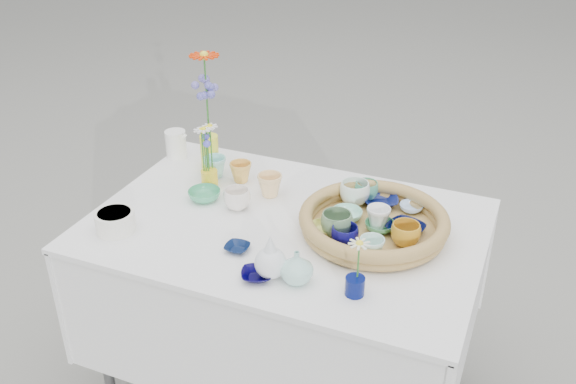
% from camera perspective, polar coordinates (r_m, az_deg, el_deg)
% --- Properties ---
extents(wicker_tray, '(0.47, 0.47, 0.08)m').
position_cam_1_polar(wicker_tray, '(2.04, 7.62, -2.73)').
color(wicker_tray, olive).
rests_on(wicker_tray, display_table).
extents(tray_ceramic_0, '(0.16, 0.16, 0.03)m').
position_cam_1_polar(tray_ceramic_0, '(2.18, 8.20, -0.75)').
color(tray_ceramic_0, navy).
rests_on(tray_ceramic_0, wicker_tray).
extents(tray_ceramic_1, '(0.14, 0.14, 0.03)m').
position_cam_1_polar(tray_ceramic_1, '(2.04, 10.41, -3.24)').
color(tray_ceramic_1, black).
rests_on(tray_ceramic_1, wicker_tray).
extents(tray_ceramic_2, '(0.11, 0.11, 0.07)m').
position_cam_1_polar(tray_ceramic_2, '(1.97, 10.41, -3.72)').
color(tray_ceramic_2, gold).
rests_on(tray_ceramic_2, wicker_tray).
extents(tray_ceramic_3, '(0.11, 0.11, 0.03)m').
position_cam_1_polar(tray_ceramic_3, '(2.03, 8.15, -3.03)').
color(tray_ceramic_3, '#41915E').
rests_on(tray_ceramic_3, wicker_tray).
extents(tray_ceramic_4, '(0.10, 0.10, 0.08)m').
position_cam_1_polar(tray_ceramic_4, '(1.98, 4.34, -2.88)').
color(tray_ceramic_4, '#628860').
rests_on(tray_ceramic_4, wicker_tray).
extents(tray_ceramic_5, '(0.12, 0.12, 0.03)m').
position_cam_1_polar(tray_ceramic_5, '(2.08, 5.24, -2.04)').
color(tray_ceramic_5, '#99E3C8').
rests_on(tray_ceramic_5, wicker_tray).
extents(tray_ceramic_6, '(0.13, 0.13, 0.08)m').
position_cam_1_polar(tray_ceramic_6, '(2.16, 5.95, -0.10)').
color(tray_ceramic_6, white).
rests_on(tray_ceramic_6, wicker_tray).
extents(tray_ceramic_7, '(0.10, 0.10, 0.07)m').
position_cam_1_polar(tray_ceramic_7, '(2.04, 8.03, -2.27)').
color(tray_ceramic_7, white).
rests_on(tray_ceramic_7, wicker_tray).
extents(tray_ceramic_8, '(0.09, 0.09, 0.02)m').
position_cam_1_polar(tray_ceramic_8, '(2.16, 10.90, -1.37)').
color(tray_ceramic_8, '#AFD1FE').
rests_on(tray_ceramic_8, wicker_tray).
extents(tray_ceramic_9, '(0.09, 0.09, 0.07)m').
position_cam_1_polar(tray_ceramic_9, '(1.94, 5.07, -3.90)').
color(tray_ceramic_9, '#0C0955').
rests_on(tray_ceramic_9, wicker_tray).
extents(tray_ceramic_10, '(0.11, 0.11, 0.03)m').
position_cam_1_polar(tray_ceramic_10, '(2.00, 3.15, -3.31)').
color(tray_ceramic_10, '#EDEA6B').
rests_on(tray_ceramic_10, wicker_tray).
extents(tray_ceramic_11, '(0.09, 0.09, 0.07)m').
position_cam_1_polar(tray_ceramic_11, '(1.89, 7.45, -5.01)').
color(tray_ceramic_11, silver).
rests_on(tray_ceramic_11, wicker_tray).
extents(tray_ceramic_12, '(0.10, 0.10, 0.06)m').
position_cam_1_polar(tray_ceramic_12, '(2.20, 6.98, 0.14)').
color(tray_ceramic_12, '#489C7A').
rests_on(tray_ceramic_12, wicker_tray).
extents(loose_ceramic_0, '(0.09, 0.09, 0.07)m').
position_cam_1_polar(loose_ceramic_0, '(2.33, -4.22, 1.77)').
color(loose_ceramic_0, '#E9AF4B').
rests_on(loose_ceramic_0, display_table).
extents(loose_ceramic_1, '(0.11, 0.11, 0.08)m').
position_cam_1_polar(loose_ceramic_1, '(2.23, -1.62, 0.61)').
color(loose_ceramic_1, '#FFD38D').
rests_on(loose_ceramic_1, display_table).
extents(loose_ceramic_2, '(0.13, 0.13, 0.04)m').
position_cam_1_polar(loose_ceramic_2, '(2.24, -7.44, -0.27)').
color(loose_ceramic_2, '#42A773').
rests_on(loose_ceramic_2, display_table).
extents(loose_ceramic_3, '(0.09, 0.09, 0.07)m').
position_cam_1_polar(loose_ceramic_3, '(2.16, -4.55, -0.62)').
color(loose_ceramic_3, white).
rests_on(loose_ceramic_3, display_table).
extents(loose_ceramic_4, '(0.08, 0.08, 0.02)m').
position_cam_1_polar(loose_ceramic_4, '(1.96, -4.54, -4.96)').
color(loose_ceramic_4, '#09173D').
rests_on(loose_ceramic_4, display_table).
extents(loose_ceramic_5, '(0.09, 0.09, 0.08)m').
position_cam_1_polar(loose_ceramic_5, '(2.38, -6.50, 2.23)').
color(loose_ceramic_5, '#98E6DD').
rests_on(loose_ceramic_5, display_table).
extents(loose_ceramic_6, '(0.12, 0.12, 0.02)m').
position_cam_1_polar(loose_ceramic_6, '(1.84, -2.77, -7.37)').
color(loose_ceramic_6, '#050134').
rests_on(loose_ceramic_6, display_table).
extents(fluted_bowl, '(0.14, 0.14, 0.07)m').
position_cam_1_polar(fluted_bowl, '(2.11, -15.11, -2.53)').
color(fluted_bowl, white).
rests_on(fluted_bowl, display_table).
extents(bud_vase_paleblue, '(0.11, 0.11, 0.14)m').
position_cam_1_polar(bud_vase_paleblue, '(1.81, -1.58, -5.69)').
color(bud_vase_paleblue, white).
rests_on(bud_vase_paleblue, display_table).
extents(bud_vase_seafoam, '(0.12, 0.12, 0.10)m').
position_cam_1_polar(bud_vase_seafoam, '(1.80, 0.77, -6.67)').
color(bud_vase_seafoam, '#A4DACE').
rests_on(bud_vase_seafoam, display_table).
extents(bud_vase_cobalt, '(0.07, 0.07, 0.05)m').
position_cam_1_polar(bud_vase_cobalt, '(1.78, 5.96, -8.31)').
color(bud_vase_cobalt, '#040E4E').
rests_on(bud_vase_cobalt, display_table).
extents(single_daisy, '(0.07, 0.07, 0.13)m').
position_cam_1_polar(single_daisy, '(1.74, 6.28, -6.07)').
color(single_daisy, '#EAEFCE').
rests_on(single_daisy, bud_vase_cobalt).
extents(tall_vase_yellow, '(0.08, 0.08, 0.13)m').
position_cam_1_polar(tall_vase_yellow, '(2.44, -6.99, 3.59)').
color(tall_vase_yellow, '#F7F835').
rests_on(tall_vase_yellow, display_table).
extents(gerbera, '(0.13, 0.13, 0.32)m').
position_cam_1_polar(gerbera, '(2.37, -7.24, 8.44)').
color(gerbera, red).
rests_on(gerbera, tall_vase_yellow).
extents(hydrangea, '(0.08, 0.08, 0.26)m').
position_cam_1_polar(hydrangea, '(2.37, -7.16, 6.92)').
color(hydrangea, '#5655B0').
rests_on(hydrangea, tall_vase_yellow).
extents(white_pitcher, '(0.12, 0.09, 0.11)m').
position_cam_1_polar(white_pitcher, '(2.54, -9.93, 4.21)').
color(white_pitcher, white).
rests_on(white_pitcher, display_table).
extents(daisy_cup, '(0.06, 0.06, 0.06)m').
position_cam_1_polar(daisy_cup, '(2.31, -6.99, 1.19)').
color(daisy_cup, yellow).
rests_on(daisy_cup, display_table).
extents(daisy_posy, '(0.10, 0.10, 0.17)m').
position_cam_1_polar(daisy_posy, '(2.26, -6.97, 3.87)').
color(daisy_posy, white).
rests_on(daisy_posy, daisy_cup).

